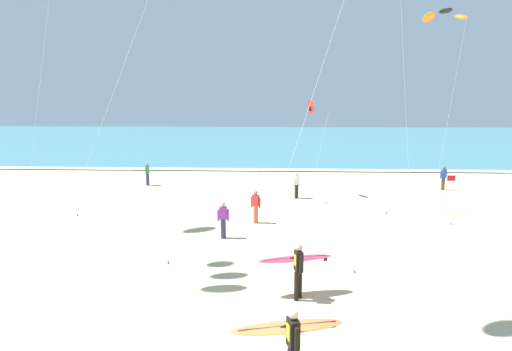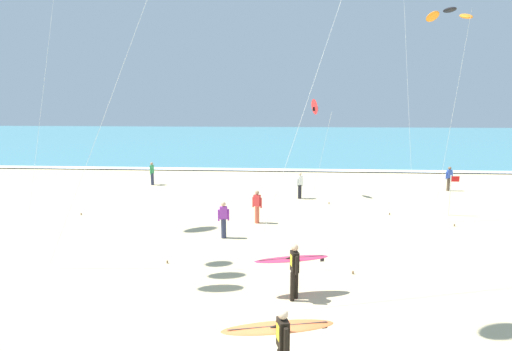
{
  "view_description": "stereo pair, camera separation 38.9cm",
  "coord_description": "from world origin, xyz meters",
  "px_view_note": "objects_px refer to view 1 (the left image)",
  "views": [
    {
      "loc": [
        0.13,
        -9.17,
        5.81
      ],
      "look_at": [
        -0.68,
        7.97,
        2.83
      ],
      "focal_mm": 30.38,
      "sensor_mm": 36.0,
      "label": 1
    },
    {
      "loc": [
        0.51,
        -9.15,
        5.81
      ],
      "look_at": [
        -0.68,
        7.97,
        2.83
      ],
      "focal_mm": 30.38,
      "sensor_mm": 36.0,
      "label": 2
    }
  ],
  "objects_px": {
    "kite_delta_scarlet_near": "(312,107)",
    "bystander_white_top": "(297,185)",
    "surfer_lead": "(290,334)",
    "bystander_red_top": "(256,206)",
    "bystander_green_top": "(147,174)",
    "bystander_purple_top": "(223,220)",
    "bystander_blue_top": "(443,178)",
    "surfer_trailing": "(297,263)",
    "kite_arc_charcoal_mid": "(445,16)",
    "lifeguard_flag": "(447,190)"
  },
  "relations": [
    {
      "from": "kite_delta_scarlet_near",
      "to": "bystander_red_top",
      "type": "bearing_deg",
      "value": -116.09
    },
    {
      "from": "surfer_lead",
      "to": "bystander_red_top",
      "type": "bearing_deg",
      "value": 96.16
    },
    {
      "from": "kite_delta_scarlet_near",
      "to": "kite_arc_charcoal_mid",
      "type": "distance_m",
      "value": 8.46
    },
    {
      "from": "bystander_red_top",
      "to": "lifeguard_flag",
      "type": "xyz_separation_m",
      "value": [
        9.75,
        2.08,
        0.45
      ]
    },
    {
      "from": "kite_arc_charcoal_mid",
      "to": "bystander_purple_top",
      "type": "distance_m",
      "value": 14.74
    },
    {
      "from": "bystander_green_top",
      "to": "bystander_white_top",
      "type": "relative_size",
      "value": 1.0
    },
    {
      "from": "bystander_white_top",
      "to": "kite_delta_scarlet_near",
      "type": "bearing_deg",
      "value": 44.09
    },
    {
      "from": "bystander_purple_top",
      "to": "bystander_green_top",
      "type": "bearing_deg",
      "value": 120.29
    },
    {
      "from": "bystander_green_top",
      "to": "lifeguard_flag",
      "type": "relative_size",
      "value": 0.76
    },
    {
      "from": "bystander_green_top",
      "to": "surfer_trailing",
      "type": "bearing_deg",
      "value": -60.54
    },
    {
      "from": "surfer_lead",
      "to": "bystander_white_top",
      "type": "xyz_separation_m",
      "value": [
        0.92,
        17.27,
        -0.24
      ]
    },
    {
      "from": "kite_delta_scarlet_near",
      "to": "lifeguard_flag",
      "type": "bearing_deg",
      "value": -32.26
    },
    {
      "from": "lifeguard_flag",
      "to": "surfer_lead",
      "type": "bearing_deg",
      "value": -121.33
    },
    {
      "from": "lifeguard_flag",
      "to": "kite_delta_scarlet_near",
      "type": "bearing_deg",
      "value": 147.74
    },
    {
      "from": "surfer_lead",
      "to": "bystander_purple_top",
      "type": "xyz_separation_m",
      "value": [
        -2.55,
        9.45,
        -0.24
      ]
    },
    {
      "from": "kite_delta_scarlet_near",
      "to": "bystander_blue_top",
      "type": "distance_m",
      "value": 10.2
    },
    {
      "from": "bystander_white_top",
      "to": "bystander_blue_top",
      "type": "xyz_separation_m",
      "value": [
        9.75,
        2.94,
        0.0
      ]
    },
    {
      "from": "kite_delta_scarlet_near",
      "to": "bystander_blue_top",
      "type": "xyz_separation_m",
      "value": [
        8.86,
        2.09,
        -4.6
      ]
    },
    {
      "from": "bystander_green_top",
      "to": "bystander_purple_top",
      "type": "relative_size",
      "value": 1.0
    },
    {
      "from": "surfer_lead",
      "to": "bystander_white_top",
      "type": "relative_size",
      "value": 1.58
    },
    {
      "from": "kite_arc_charcoal_mid",
      "to": "bystander_white_top",
      "type": "distance_m",
      "value": 11.84
    },
    {
      "from": "kite_arc_charcoal_mid",
      "to": "bystander_red_top",
      "type": "distance_m",
      "value": 13.2
    },
    {
      "from": "bystander_green_top",
      "to": "bystander_red_top",
      "type": "bearing_deg",
      "value": -48.64
    },
    {
      "from": "bystander_green_top",
      "to": "lifeguard_flag",
      "type": "bearing_deg",
      "value": -21.38
    },
    {
      "from": "bystander_green_top",
      "to": "bystander_blue_top",
      "type": "height_order",
      "value": "same"
    },
    {
      "from": "bystander_red_top",
      "to": "bystander_white_top",
      "type": "relative_size",
      "value": 1.0
    },
    {
      "from": "bystander_white_top",
      "to": "bystander_blue_top",
      "type": "relative_size",
      "value": 1.0
    },
    {
      "from": "lifeguard_flag",
      "to": "bystander_green_top",
      "type": "bearing_deg",
      "value": 158.62
    },
    {
      "from": "kite_arc_charcoal_mid",
      "to": "bystander_blue_top",
      "type": "distance_m",
      "value": 11.14
    },
    {
      "from": "surfer_lead",
      "to": "surfer_trailing",
      "type": "height_order",
      "value": "same"
    },
    {
      "from": "surfer_lead",
      "to": "bystander_red_top",
      "type": "xyz_separation_m",
      "value": [
        -1.28,
        11.84,
        -0.24
      ]
    },
    {
      "from": "bystander_red_top",
      "to": "bystander_blue_top",
      "type": "distance_m",
      "value": 14.59
    },
    {
      "from": "kite_delta_scarlet_near",
      "to": "lifeguard_flag",
      "type": "distance_m",
      "value": 8.91
    },
    {
      "from": "kite_arc_charcoal_mid",
      "to": "lifeguard_flag",
      "type": "xyz_separation_m",
      "value": [
        0.55,
        -0.49,
        -8.65
      ]
    },
    {
      "from": "surfer_lead",
      "to": "bystander_red_top",
      "type": "relative_size",
      "value": 1.58
    },
    {
      "from": "kite_arc_charcoal_mid",
      "to": "bystander_purple_top",
      "type": "height_order",
      "value": "kite_arc_charcoal_mid"
    },
    {
      "from": "bystander_purple_top",
      "to": "bystander_blue_top",
      "type": "xyz_separation_m",
      "value": [
        13.21,
        10.77,
        0.0
      ]
    },
    {
      "from": "kite_arc_charcoal_mid",
      "to": "bystander_red_top",
      "type": "relative_size",
      "value": 6.44
    },
    {
      "from": "kite_delta_scarlet_near",
      "to": "bystander_red_top",
      "type": "xyz_separation_m",
      "value": [
        -3.08,
        -6.29,
        -4.6
      ]
    },
    {
      "from": "bystander_red_top",
      "to": "surfer_lead",
      "type": "bearing_deg",
      "value": -83.84
    },
    {
      "from": "bystander_white_top",
      "to": "lifeguard_flag",
      "type": "height_order",
      "value": "lifeguard_flag"
    },
    {
      "from": "kite_arc_charcoal_mid",
      "to": "lifeguard_flag",
      "type": "height_order",
      "value": "kite_arc_charcoal_mid"
    },
    {
      "from": "surfer_lead",
      "to": "lifeguard_flag",
      "type": "xyz_separation_m",
      "value": [
        8.47,
        13.92,
        0.22
      ]
    },
    {
      "from": "kite_arc_charcoal_mid",
      "to": "bystander_white_top",
      "type": "bearing_deg",
      "value": 157.8
    },
    {
      "from": "surfer_trailing",
      "to": "kite_arc_charcoal_mid",
      "type": "xyz_separation_m",
      "value": [
        7.61,
        10.43,
        8.87
      ]
    },
    {
      "from": "kite_delta_scarlet_near",
      "to": "bystander_blue_top",
      "type": "relative_size",
      "value": 3.72
    },
    {
      "from": "bystander_blue_top",
      "to": "lifeguard_flag",
      "type": "bearing_deg",
      "value": -109.2
    },
    {
      "from": "kite_delta_scarlet_near",
      "to": "bystander_white_top",
      "type": "bearing_deg",
      "value": -135.91
    },
    {
      "from": "surfer_trailing",
      "to": "kite_arc_charcoal_mid",
      "type": "relative_size",
      "value": 0.23
    },
    {
      "from": "kite_arc_charcoal_mid",
      "to": "bystander_green_top",
      "type": "height_order",
      "value": "kite_arc_charcoal_mid"
    }
  ]
}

